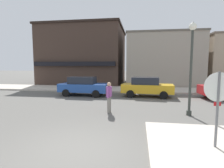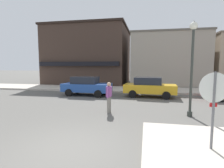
{
  "view_description": "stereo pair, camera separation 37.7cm",
  "coord_description": "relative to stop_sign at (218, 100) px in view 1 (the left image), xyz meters",
  "views": [
    {
      "loc": [
        1.78,
        -4.57,
        2.45
      ],
      "look_at": [
        0.39,
        4.5,
        1.5
      ],
      "focal_mm": 28.0,
      "sensor_mm": 36.0,
      "label": 1
    },
    {
      "loc": [
        2.15,
        -4.5,
        2.45
      ],
      "look_at": [
        0.39,
        4.5,
        1.5
      ],
      "focal_mm": 28.0,
      "sensor_mm": 36.0,
      "label": 2
    }
  ],
  "objects": [
    {
      "name": "parked_car_second",
      "position": [
        -1.55,
        8.94,
        -0.71
      ],
      "size": [
        4.13,
        2.13,
        1.56
      ],
      "color": "gold",
      "rests_on": "ground"
    },
    {
      "name": "stop_sign",
      "position": [
        0.0,
        0.0,
        0.0
      ],
      "size": [
        0.82,
        0.13,
        2.3
      ],
      "color": "slate",
      "rests_on": "ground"
    },
    {
      "name": "kerb_far",
      "position": [
        -3.97,
        12.5,
        -1.44
      ],
      "size": [
        80.0,
        4.0,
        0.15
      ],
      "primitive_type": "cube",
      "color": "beige",
      "rests_on": "ground"
    },
    {
      "name": "building_storefront_left_near",
      "position": [
        0.72,
        17.96,
        1.67
      ],
      "size": [
        8.82,
        6.69,
        6.36
      ],
      "color": "#9E9384",
      "rests_on": "ground"
    },
    {
      "name": "ground_plane",
      "position": [
        -3.97,
        -0.61,
        -1.52
      ],
      "size": [
        160.0,
        160.0,
        0.0
      ],
      "primitive_type": "plane",
      "color": "#5B5954"
    },
    {
      "name": "parked_car_nearest",
      "position": [
        -6.69,
        8.68,
        -0.71
      ],
      "size": [
        4.06,
        2.0,
        1.56
      ],
      "color": "#234C9E",
      "rests_on": "ground"
    },
    {
      "name": "building_corner_shop",
      "position": [
        -9.71,
        19.34,
        2.34
      ],
      "size": [
        10.65,
        10.2,
        7.7
      ],
      "color": "#3D2D26",
      "rests_on": "ground"
    },
    {
      "name": "lamp_post",
      "position": [
        0.31,
        3.79,
        1.44
      ],
      "size": [
        0.36,
        0.36,
        4.54
      ],
      "color": "#333833",
      "rests_on": "ground"
    },
    {
      "name": "pedestrian_crossing_near",
      "position": [
        -3.71,
        3.71,
        -0.65
      ],
      "size": [
        0.25,
        0.56,
        1.61
      ],
      "color": "gray",
      "rests_on": "ground"
    }
  ]
}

